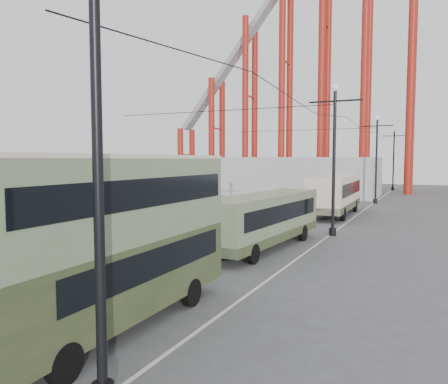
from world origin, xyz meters
The scene contains 11 objects.
ground centered at (0.00, 0.00, 0.00)m, with size 160.00×160.00×0.00m, color #4D4D50.
road_markings centered at (-0.86, 19.70, 0.01)m, with size 12.52×120.00×0.01m.
lamp_post_mid centered at (5.60, 18.00, 4.68)m, with size 3.20×0.44×9.32m.
lamp_post_far centered at (5.60, 40.00, 4.68)m, with size 3.20×0.44×9.32m.
lamp_post_distant centered at (5.60, 62.00, 4.68)m, with size 3.20×0.44×9.32m.
roller_coaster centered at (-2.49, 56.89, 22.92)m, with size 52.95×5.00×55.48m.
fairground_shed centered at (-6.00, 47.00, 2.50)m, with size 22.00×10.00×5.00m, color #AEAFA9.
double_decker_bus centered at (3.21, 0.25, 2.74)m, with size 2.41×9.13×4.89m.
single_decker_green centered at (3.10, 12.50, 1.64)m, with size 3.16×10.41×2.90m.
single_decker_cream centered at (3.68, 28.29, 1.90)m, with size 2.94×10.87×3.36m.
pedestrian centered at (1.83, 11.53, 0.83)m, with size 0.61×0.40×1.67m, color black.
Camera 1 is at (11.17, -9.22, 4.77)m, focal length 35.00 mm.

